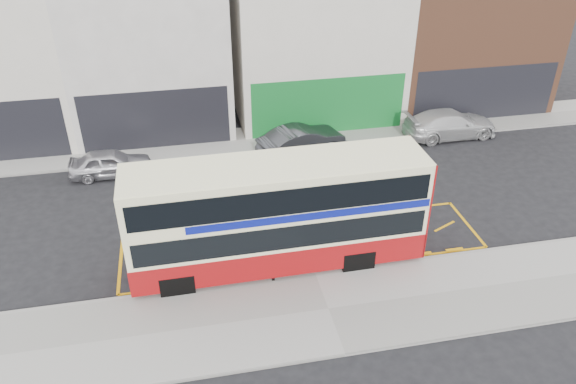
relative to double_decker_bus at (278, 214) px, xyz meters
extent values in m
plane|color=black|center=(1.15, -0.60, -2.22)|extent=(120.00, 120.00, 0.00)
cube|color=gray|center=(1.15, -2.90, -2.15)|extent=(40.00, 4.00, 0.15)
cube|color=gray|center=(1.15, -0.98, -2.15)|extent=(40.00, 0.15, 0.15)
cube|color=gray|center=(1.15, 10.40, -2.15)|extent=(50.00, 3.00, 0.15)
cube|color=silver|center=(-4.35, 14.40, 2.28)|extent=(8.00, 8.00, 9.00)
cube|color=black|center=(-4.35, 10.42, -0.62)|extent=(7.36, 0.06, 3.20)
cube|color=black|center=(-4.35, 10.44, -0.82)|extent=(5.60, 0.04, 2.00)
cube|color=beige|center=(4.65, 14.40, 2.03)|extent=(9.00, 8.00, 8.50)
cube|color=#136D29|center=(4.65, 10.42, -0.62)|extent=(8.28, 0.06, 3.20)
cube|color=black|center=(4.65, 10.44, -0.82)|extent=(6.30, 0.04, 2.00)
cube|color=brown|center=(13.65, 14.40, 1.53)|extent=(9.00, 8.00, 7.50)
cube|color=black|center=(13.65, 10.42, -0.62)|extent=(8.28, 0.06, 3.20)
cube|color=black|center=(13.65, 10.44, -0.82)|extent=(6.30, 0.04, 2.00)
cube|color=#FFFAC2|center=(-0.03, 0.00, 0.05)|extent=(10.57, 2.50, 3.88)
cube|color=maroon|center=(-0.03, 0.00, -1.36)|extent=(10.61, 2.54, 1.05)
cube|color=maroon|center=(5.22, 0.05, 0.05)|extent=(0.08, 2.44, 3.88)
cube|color=black|center=(-0.03, 0.00, -0.21)|extent=(10.15, 2.56, 0.91)
cube|color=black|center=(-0.03, 0.00, 1.23)|extent=(10.15, 2.56, 0.96)
cube|color=navy|center=(0.92, 0.01, 0.56)|extent=(8.46, 2.53, 0.29)
cube|color=black|center=(-5.29, -0.05, -0.45)|extent=(0.08, 2.21, 1.53)
cube|color=black|center=(-5.29, -0.05, 1.23)|extent=(0.08, 2.21, 0.96)
cube|color=black|center=(-5.28, -0.05, 0.46)|extent=(0.07, 1.68, 0.34)
cube|color=#FFFAC2|center=(-0.03, 0.00, 1.95)|extent=(10.57, 2.40, 0.12)
cylinder|color=black|center=(-3.76, -1.12, -1.74)|extent=(0.96, 0.28, 0.96)
cylinder|color=black|center=(-3.78, 1.04, -1.74)|extent=(0.96, 0.28, 0.96)
cylinder|color=black|center=(2.76, -1.05, -1.74)|extent=(0.96, 0.28, 0.96)
cylinder|color=black|center=(2.73, 1.11, -1.74)|extent=(0.96, 0.28, 0.96)
cube|color=black|center=(-0.40, -1.09, -0.61)|extent=(0.11, 0.11, 2.92)
cube|color=white|center=(-0.11, -1.13, 0.55)|extent=(0.53, 0.11, 0.43)
cube|color=white|center=(-0.40, -1.03, -0.22)|extent=(0.34, 0.07, 0.49)
imported|color=silver|center=(-6.58, 8.12, -1.58)|extent=(3.78, 1.52, 1.29)
imported|color=#3B3D42|center=(2.76, 8.46, -1.48)|extent=(4.77, 2.85, 1.48)
imported|color=silver|center=(11.01, 8.91, -1.49)|extent=(5.10, 2.20, 1.46)
cylinder|color=#321E16|center=(7.20, 11.86, -1.30)|extent=(0.24, 0.24, 1.85)
camera|label=1|loc=(-2.94, -16.34, 11.09)|focal=35.00mm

